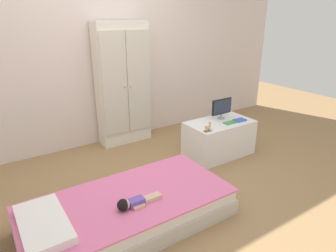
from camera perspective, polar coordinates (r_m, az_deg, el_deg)
ground_plane at (r=3.15m, az=-1.22°, el=-12.44°), size 10.00×10.00×0.02m
back_wall at (r=4.08m, az=-13.69°, el=15.05°), size 6.40×0.05×2.70m
bed at (r=2.69m, az=-7.46°, el=-15.65°), size 1.76×0.86×0.25m
pillow at (r=2.45m, az=-22.66°, el=-16.79°), size 0.32×0.62×0.06m
doll at (r=2.49m, az=-6.97°, el=-14.37°), size 0.39×0.13×0.10m
wardrobe at (r=4.10m, az=-8.58°, el=7.82°), size 0.70×0.30×1.62m
tv_stand at (r=3.87m, az=9.64°, el=-2.27°), size 0.84×0.49×0.44m
tv_monitor at (r=3.86m, az=10.20°, el=3.52°), size 0.30×0.10×0.26m
rocking_horse_toy at (r=3.44m, az=7.71°, el=-0.17°), size 0.10×0.04×0.12m
book_green at (r=3.75m, az=11.69°, el=0.62°), size 0.16×0.08×0.01m
book_blue at (r=3.87m, az=13.50°, el=1.11°), size 0.15×0.11×0.02m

